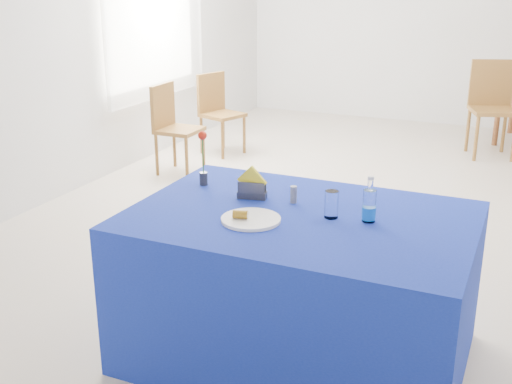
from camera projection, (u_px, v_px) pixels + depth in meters
The scene contains 15 objects.
floor at pixel (364, 210), 5.23m from camera, with size 7.00×7.00×0.00m, color beige.
window_pane at pixel (150, 3), 6.37m from camera, with size 0.04×1.50×1.60m, color white.
curtain at pixel (156, 3), 6.34m from camera, with size 0.04×1.75×1.85m, color white.
plate at pixel (251, 219), 2.94m from camera, with size 0.28×0.28×0.01m, color white.
drinking_glass at pixel (331, 204), 2.96m from camera, with size 0.06×0.06×0.13m, color white.
salt_shaker at pixel (253, 187), 3.26m from camera, with size 0.03×0.03×0.09m, color slate.
pepper_shaker at pixel (294, 195), 3.16m from camera, with size 0.03×0.03×0.09m, color slate.
blue_table at pixel (299, 287), 3.14m from camera, with size 1.60×1.10×0.76m.
water_bottle at pixel (369, 207), 2.91m from camera, with size 0.06×0.06×0.21m.
napkin_holder at pixel (252, 189), 3.22m from camera, with size 0.16×0.09×0.17m.
rose_vase at pixel (203, 159), 3.39m from camera, with size 0.05×0.05×0.30m.
chair_bg_left at pixel (492, 101), 6.66m from camera, with size 0.56×0.56×0.99m.
chair_win_a at pixel (172, 122), 6.08m from camera, with size 0.38×0.38×0.85m.
chair_win_b at pixel (217, 107), 6.77m from camera, with size 0.48×0.48×0.84m.
banana_pieces at pixel (241, 214), 2.92m from camera, with size 0.08×0.05×0.04m.
Camera 1 is at (1.18, -4.84, 1.84)m, focal length 45.00 mm.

